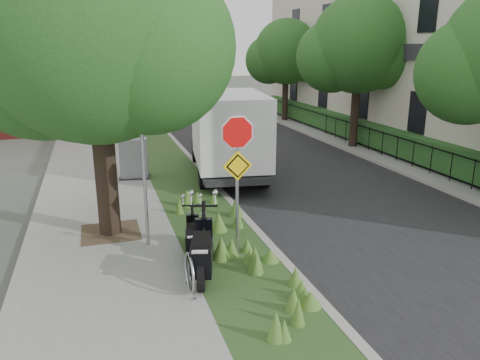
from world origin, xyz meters
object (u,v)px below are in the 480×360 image
Objects in this scene: scooter_near at (193,241)px; utility_cabinet at (134,159)px; scooter_far at (202,257)px; sign_assembly at (237,158)px; box_truck at (227,130)px.

utility_cabinet is at bearing 95.29° from scooter_near.
scooter_near is 0.79× the size of scooter_far.
scooter_far is (-0.96, -0.77, -1.75)m from sign_assembly.
box_truck is at bearing 67.76° from scooter_near.
scooter_far reaches higher than scooter_near.
sign_assembly is 7.39m from utility_cabinet.
scooter_far is at bearing -85.59° from utility_cabinet.
sign_assembly reaches higher than box_truck.
utility_cabinet is (-3.26, 0.37, -0.89)m from box_truck.
utility_cabinet is (-0.60, 7.82, 0.20)m from scooter_far.
sign_assembly is 2.08× the size of scooter_near.
sign_assembly is 2.13m from scooter_far.
scooter_near is 1.02m from scooter_far.
utility_cabinet reaches higher than scooter_far.
scooter_far is 1.42× the size of utility_cabinet.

